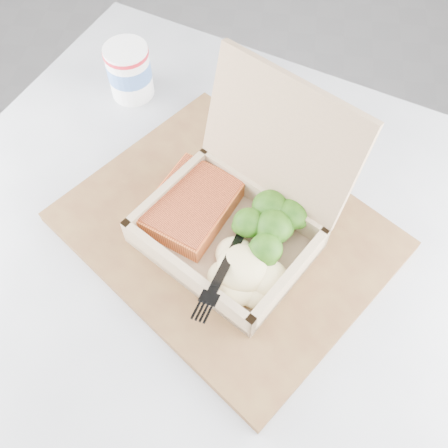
# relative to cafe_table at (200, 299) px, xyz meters

# --- Properties ---
(floor) EXTENTS (4.00, 4.00, 0.00)m
(floor) POSITION_rel_cafe_table_xyz_m (0.55, 0.51, -0.53)
(floor) COLOR gray
(floor) RESTS_ON ground
(cafe_table) EXTENTS (0.98, 0.98, 0.72)m
(cafe_table) POSITION_rel_cafe_table_xyz_m (0.00, 0.00, 0.00)
(cafe_table) COLOR black
(cafe_table) RESTS_ON floor
(serving_tray) EXTENTS (0.50, 0.48, 0.02)m
(serving_tray) POSITION_rel_cafe_table_xyz_m (0.04, 0.02, 0.19)
(serving_tray) COLOR brown
(serving_tray) RESTS_ON cafe_table
(takeout_container) EXTENTS (0.28, 0.28, 0.19)m
(takeout_container) POSITION_rel_cafe_table_xyz_m (0.06, 0.02, 0.25)
(takeout_container) COLOR #A08060
(takeout_container) RESTS_ON serving_tray
(salmon_fillet) EXTENTS (0.13, 0.15, 0.03)m
(salmon_fillet) POSITION_rel_cafe_table_xyz_m (-0.01, 0.03, 0.22)
(salmon_fillet) COLOR orange
(salmon_fillet) RESTS_ON takeout_container
(broccoli_pile) EXTENTS (0.11, 0.11, 0.04)m
(broccoli_pile) POSITION_rel_cafe_table_xyz_m (0.10, 0.01, 0.23)
(broccoli_pile) COLOR #3F7A1B
(broccoli_pile) RESTS_ON takeout_container
(mashed_potatoes) EXTENTS (0.10, 0.09, 0.04)m
(mashed_potatoes) POSITION_rel_cafe_table_xyz_m (0.07, -0.05, 0.23)
(mashed_potatoes) COLOR #FAE4A2
(mashed_potatoes) RESTS_ON takeout_container
(plastic_fork) EXTENTS (0.05, 0.14, 0.03)m
(plastic_fork) POSITION_rel_cafe_table_xyz_m (0.05, -0.03, 0.24)
(plastic_fork) COLOR black
(plastic_fork) RESTS_ON mashed_potatoes
(paper_cup) EXTENTS (0.07, 0.07, 0.09)m
(paper_cup) POSITION_rel_cafe_table_xyz_m (-0.14, 0.26, 0.23)
(paper_cup) COLOR white
(paper_cup) RESTS_ON cafe_table
(receipt) EXTENTS (0.13, 0.15, 0.00)m
(receipt) POSITION_rel_cafe_table_xyz_m (0.10, 0.21, 0.18)
(receipt) COLOR white
(receipt) RESTS_ON cafe_table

